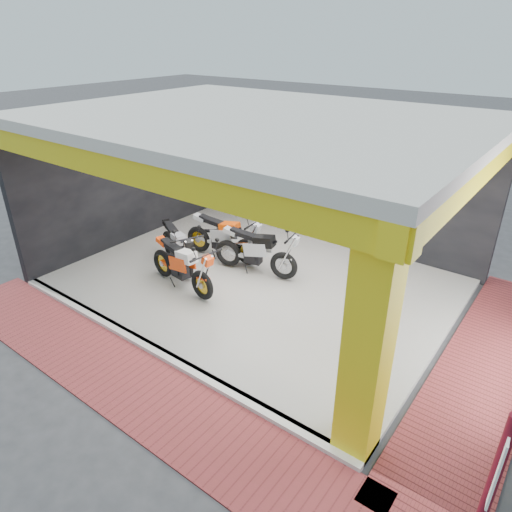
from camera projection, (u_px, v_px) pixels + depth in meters
The scene contains 16 objects.
ground at pixel (194, 325), 8.79m from camera, with size 80.00×80.00×0.00m, color #2D2D30.
showroom_floor at pixel (256, 282), 10.20m from camera, with size 8.00×6.00×0.10m, color white.
showroom_ceiling at pixel (257, 119), 8.62m from camera, with size 8.40×6.40×0.20m, color beige.
back_wall at pixel (329, 176), 11.66m from camera, with size 8.20×0.20×3.50m, color black.
left_wall at pixel (129, 176), 11.65m from camera, with size 0.20×6.20×3.50m, color black.
corner_column at pixel (369, 343), 5.45m from camera, with size 0.50×0.50×3.50m, color yellow.
header_beam_front at pixel (132, 169), 6.61m from camera, with size 8.40×0.30×0.40m, color yellow.
header_beam_right at pixel (477, 169), 6.60m from camera, with size 0.30×6.40×0.40m, color yellow.
floor_kerb at pixel (154, 350), 8.04m from camera, with size 8.00×0.20×0.10m, color white.
paver_front at pixel (118, 375), 7.50m from camera, with size 9.00×1.40×0.03m, color maroon.
paver_right at pixel (485, 369), 7.63m from camera, with size 1.40×7.00×0.03m, color maroon.
signpost at pixel (485, 505), 4.06m from camera, with size 0.10×0.33×2.39m.
moto_hero at pixel (201, 272), 9.16m from camera, with size 2.13×0.79×1.30m, color #FF410A, non-canonical shape.
moto_row_a at pixel (186, 253), 10.00m from camera, with size 2.02×0.75×1.24m, color black, non-canonical shape.
moto_row_b at pixel (284, 253), 9.90m from camera, with size 2.17×0.80×1.33m, color #AEB2B6, non-canonical shape.
moto_row_c at pixel (248, 239), 10.52m from camera, with size 2.20×0.82×1.35m, color #ADB0B5, non-canonical shape.
Camera 1 is at (5.33, -5.10, 5.10)m, focal length 32.00 mm.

